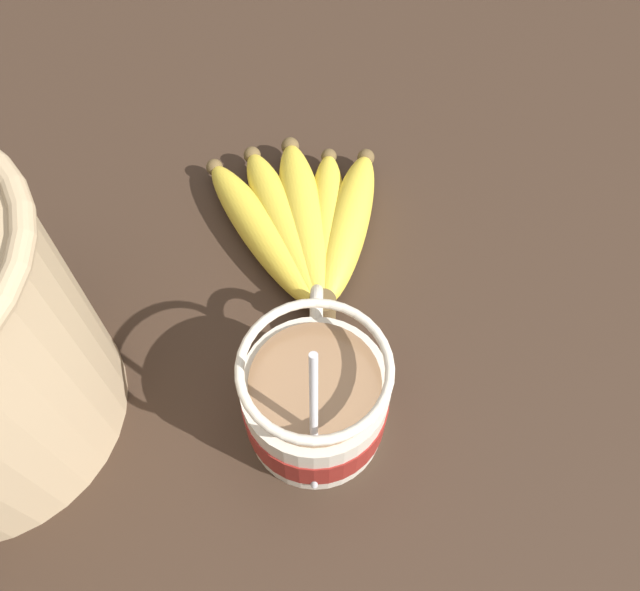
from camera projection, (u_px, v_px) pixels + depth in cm
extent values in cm
cube|color=#332319|center=(347.00, 388.00, 48.37)|extent=(109.76, 109.76, 3.82)
cylinder|color=beige|center=(315.00, 404.00, 41.88)|extent=(9.55, 9.55, 7.10)
cylinder|color=maroon|center=(315.00, 406.00, 42.12)|extent=(9.75, 9.75, 3.27)
torus|color=beige|center=(317.00, 322.00, 43.90)|extent=(5.39, 0.90, 5.39)
cylinder|color=#846042|center=(315.00, 382.00, 38.78)|extent=(8.35, 8.35, 0.40)
torus|color=beige|center=(315.00, 367.00, 36.94)|extent=(9.55, 9.55, 0.60)
cylinder|color=silver|center=(314.00, 428.00, 36.40)|extent=(3.66, 0.50, 13.08)
ellipsoid|color=silver|center=(315.00, 438.00, 42.75)|extent=(3.00, 2.00, 0.80)
cylinder|color=brown|center=(323.00, 310.00, 46.87)|extent=(2.00, 2.00, 3.00)
ellipsoid|color=gold|center=(347.00, 225.00, 52.14)|extent=(16.26, 6.88, 3.46)
sphere|color=brown|center=(366.00, 158.00, 56.19)|extent=(1.56, 1.56, 1.56)
ellipsoid|color=gold|center=(326.00, 225.00, 52.35)|extent=(15.79, 3.52, 3.16)
sphere|color=brown|center=(329.00, 157.00, 56.47)|extent=(1.42, 1.42, 1.42)
ellipsoid|color=gold|center=(304.00, 219.00, 52.41)|extent=(17.35, 6.57, 3.65)
sphere|color=brown|center=(290.00, 146.00, 56.80)|extent=(1.64, 1.64, 1.64)
ellipsoid|color=gold|center=(283.00, 224.00, 52.20)|extent=(16.97, 9.42, 3.47)
sphere|color=brown|center=(252.00, 155.00, 56.34)|extent=(1.56, 1.56, 1.56)
ellipsoid|color=gold|center=(262.00, 232.00, 51.86)|extent=(16.15, 12.09, 3.35)
sphere|color=brown|center=(215.00, 167.00, 55.64)|extent=(1.51, 1.51, 1.51)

